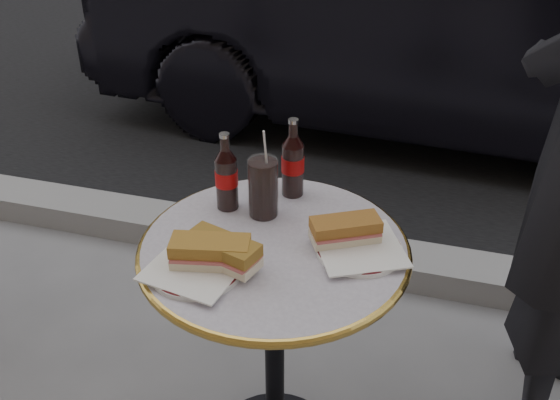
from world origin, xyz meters
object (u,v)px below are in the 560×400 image
(cola_bottle_left, at_px, (226,171))
(cola_glass, at_px, (263,187))
(plate_left, at_px, (196,269))
(parked_car, at_px, (448,18))
(cola_bottle_right, at_px, (293,158))
(plate_right, at_px, (359,250))
(bistro_table, at_px, (275,359))

(cola_bottle_left, relative_size, cola_glass, 1.35)
(plate_left, distance_m, parked_car, 2.54)
(plate_left, bearing_deg, cola_bottle_left, 95.05)
(plate_left, height_order, cola_glass, cola_glass)
(cola_bottle_right, relative_size, parked_car, 0.05)
(cola_bottle_right, bearing_deg, plate_right, -44.00)
(bistro_table, height_order, cola_bottle_left, cola_bottle_left)
(plate_left, relative_size, parked_car, 0.05)
(plate_right, bearing_deg, cola_bottle_right, 136.00)
(cola_bottle_left, distance_m, cola_glass, 0.10)
(plate_left, height_order, cola_bottle_right, cola_bottle_right)
(bistro_table, height_order, cola_glass, cola_glass)
(plate_right, height_order, cola_bottle_left, cola_bottle_left)
(plate_left, xyz_separation_m, parked_car, (0.40, 2.50, -0.11))
(plate_left, distance_m, cola_bottle_left, 0.28)
(plate_left, distance_m, cola_glass, 0.27)
(cola_bottle_left, relative_size, cola_bottle_right, 0.97)
(plate_left, xyz_separation_m, cola_bottle_right, (0.11, 0.36, 0.10))
(cola_bottle_right, distance_m, cola_glass, 0.12)
(plate_right, distance_m, cola_glass, 0.27)
(plate_right, distance_m, cola_bottle_right, 0.30)
(plate_right, relative_size, cola_glass, 1.30)
(plate_right, bearing_deg, cola_glass, 160.59)
(bistro_table, bearing_deg, plate_right, 7.31)
(cola_bottle_right, height_order, parked_car, parked_car)
(plate_right, bearing_deg, parked_car, 88.02)
(plate_left, distance_m, plate_right, 0.36)
(cola_bottle_left, height_order, cola_bottle_right, cola_bottle_right)
(bistro_table, height_order, cola_bottle_right, cola_bottle_right)
(bistro_table, xyz_separation_m, plate_left, (-0.13, -0.14, 0.37))
(bistro_table, bearing_deg, cola_bottle_left, 142.27)
(parked_car, bearing_deg, plate_left, 173.92)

